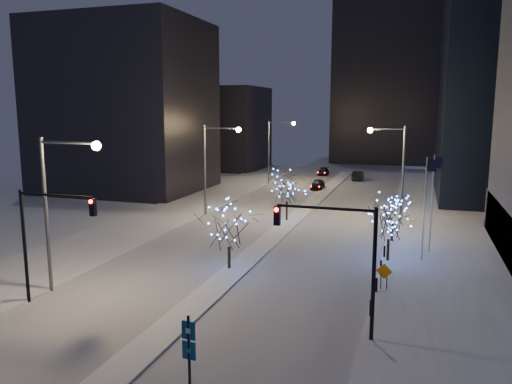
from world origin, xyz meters
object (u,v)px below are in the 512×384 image
at_px(street_lamp_w_near, 59,194).
at_px(traffic_signal_east, 343,249).
at_px(car_far, 323,172).
at_px(street_lamp_w_far, 275,143).
at_px(holiday_tree_plaza_far, 393,210).
at_px(car_near, 318,184).
at_px(holiday_tree_median_far, 287,187).
at_px(wayfinding_sign, 189,346).
at_px(holiday_tree_plaza_near, 389,223).
at_px(construction_sign, 384,274).
at_px(street_lamp_east, 394,161).
at_px(street_lamp_w_mid, 213,157).
at_px(car_mid, 358,175).
at_px(holiday_tree_median_near, 229,226).
at_px(traffic_signal_west, 45,229).

height_order(street_lamp_w_near, traffic_signal_east, street_lamp_w_near).
bearing_deg(street_lamp_w_near, car_far, 85.13).
height_order(street_lamp_w_far, holiday_tree_plaza_far, street_lamp_w_far).
relative_size(car_near, holiday_tree_median_far, 0.80).
relative_size(car_near, wayfinding_sign, 1.26).
height_order(holiday_tree_median_far, holiday_tree_plaza_near, holiday_tree_median_far).
bearing_deg(construction_sign, car_far, 111.31).
distance_m(street_lamp_east, wayfinding_sign, 36.82).
xyz_separation_m(street_lamp_w_far, holiday_tree_median_far, (8.44, -25.41, -2.85)).
height_order(street_lamp_w_mid, traffic_signal_east, street_lamp_w_mid).
xyz_separation_m(street_lamp_east, car_near, (-11.58, 18.95, -5.72)).
height_order(traffic_signal_east, car_mid, traffic_signal_east).
height_order(street_lamp_east, holiday_tree_median_far, street_lamp_east).
bearing_deg(street_lamp_w_mid, street_lamp_east, 8.96).
relative_size(street_lamp_w_mid, street_lamp_east, 1.00).
relative_size(street_lamp_w_mid, holiday_tree_median_far, 1.88).
height_order(street_lamp_w_near, holiday_tree_median_near, street_lamp_w_near).
bearing_deg(street_lamp_east, holiday_tree_plaza_far, -87.27).
xyz_separation_m(car_far, holiday_tree_median_far, (3.07, -38.42, 3.01)).
bearing_deg(holiday_tree_median_far, street_lamp_east, 17.85).
xyz_separation_m(street_lamp_east, car_far, (-13.65, 35.01, -5.82)).
distance_m(car_mid, holiday_tree_median_far, 34.37).
distance_m(street_lamp_w_mid, holiday_tree_median_far, 8.92).
relative_size(holiday_tree_plaza_near, construction_sign, 2.61).
relative_size(car_near, car_mid, 0.94).
relative_size(street_lamp_w_near, wayfinding_sign, 2.95).
distance_m(traffic_signal_east, wayfinding_sign, 9.14).
bearing_deg(holiday_tree_median_far, holiday_tree_median_near, -90.00).
distance_m(street_lamp_w_near, car_near, 47.88).
xyz_separation_m(street_lamp_east, wayfinding_sign, (-6.38, -36.00, -4.37)).
xyz_separation_m(street_lamp_w_far, traffic_signal_east, (17.88, -51.00, -1.74)).
distance_m(street_lamp_east, car_mid, 31.96).
relative_size(street_lamp_east, car_far, 2.29).
xyz_separation_m(traffic_signal_east, car_mid, (-5.87, 59.66, -4.01)).
height_order(street_lamp_w_near, holiday_tree_median_far, street_lamp_w_near).
height_order(street_lamp_w_mid, wayfinding_sign, street_lamp_w_mid).
distance_m(street_lamp_w_far, street_lamp_east, 29.08).
bearing_deg(holiday_tree_plaza_near, traffic_signal_east, -96.27).
bearing_deg(holiday_tree_median_far, traffic_signal_west, -106.62).
xyz_separation_m(street_lamp_w_mid, construction_sign, (19.56, -18.43, -5.30)).
distance_m(street_lamp_w_far, car_far, 15.25).
bearing_deg(street_lamp_w_far, traffic_signal_west, -89.45).
distance_m(car_mid, wayfinding_sign, 66.67).
height_order(street_lamp_w_near, street_lamp_east, same).
xyz_separation_m(street_lamp_east, traffic_signal_east, (-1.14, -29.00, -1.69)).
bearing_deg(car_mid, car_near, 68.75).
bearing_deg(construction_sign, street_lamp_w_far, 121.45).
bearing_deg(wayfinding_sign, street_lamp_w_mid, 115.63).
distance_m(traffic_signal_west, traffic_signal_east, 17.41).
height_order(car_far, wayfinding_sign, wayfinding_sign).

